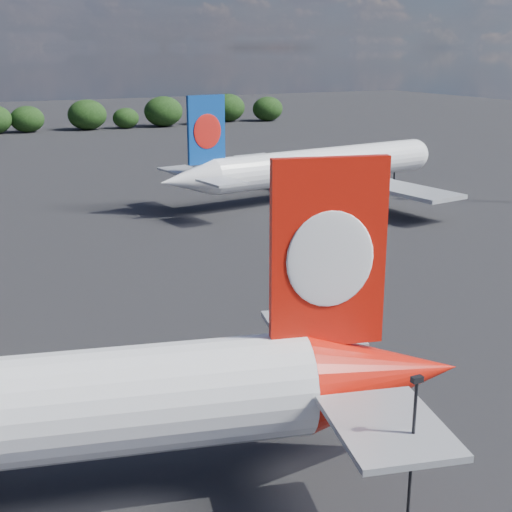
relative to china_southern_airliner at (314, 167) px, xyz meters
name	(u,v)px	position (x,y,z in m)	size (l,w,h in m)	color
china_southern_airliner	(314,167)	(0.00, 0.00, 0.00)	(52.56, 50.12, 17.15)	white
apron_lamp_post	(412,454)	(-38.64, -74.65, 0.03)	(0.55, 0.30, 9.24)	black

